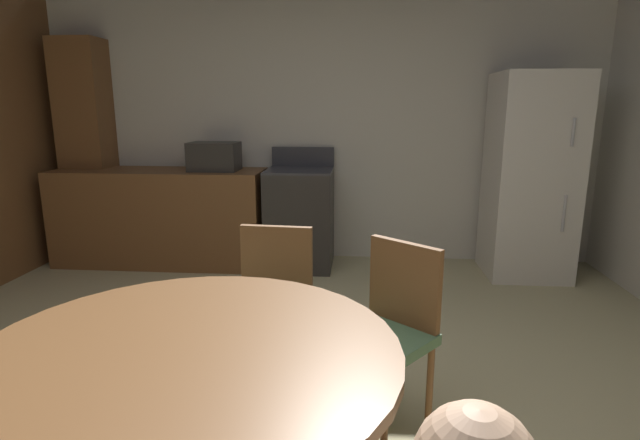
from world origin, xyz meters
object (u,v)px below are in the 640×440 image
(chair_northeast, at_px, (388,325))
(chair_north, at_px, (272,301))
(dining_table, at_px, (189,393))
(oven_range, at_px, (300,218))
(microwave, at_px, (214,156))
(refrigerator, at_px, (530,177))

(chair_northeast, relative_size, chair_north, 1.00)
(dining_table, bearing_deg, chair_northeast, 50.05)
(oven_range, distance_m, dining_table, 3.13)
(chair_northeast, distance_m, chair_north, 0.63)
(microwave, bearing_deg, chair_northeast, -57.60)
(refrigerator, bearing_deg, chair_north, -132.99)
(microwave, xyz_separation_m, chair_northeast, (1.48, -2.34, -0.53))
(microwave, relative_size, dining_table, 0.34)
(chair_north, bearing_deg, dining_table, 0.00)
(refrigerator, distance_m, chair_northeast, 2.67)
(oven_range, distance_m, chair_northeast, 2.44)
(microwave, distance_m, chair_northeast, 2.82)
(dining_table, distance_m, chair_north, 1.02)
(dining_table, height_order, chair_north, chair_north)
(dining_table, bearing_deg, chair_north, 85.87)
(microwave, height_order, chair_northeast, microwave)
(refrigerator, distance_m, microwave, 2.82)
(oven_range, bearing_deg, chair_north, -86.89)
(refrigerator, distance_m, dining_table, 3.67)
(microwave, bearing_deg, oven_range, 0.26)
(dining_table, bearing_deg, oven_range, 90.75)
(oven_range, distance_m, refrigerator, 2.07)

